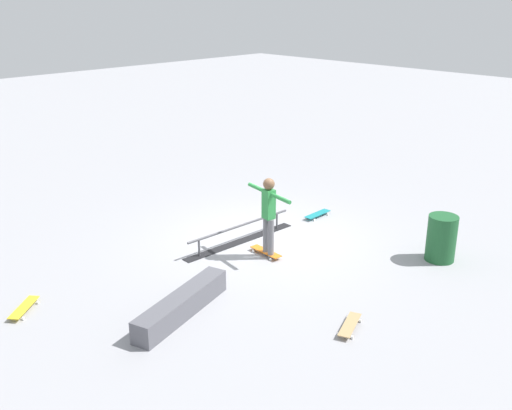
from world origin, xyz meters
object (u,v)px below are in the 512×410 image
(grind_rail, at_px, (240,234))
(skateboard_main, at_px, (266,252))
(loose_skateboard_teal, at_px, (318,214))
(trash_bin, at_px, (441,238))
(skater_main, at_px, (269,212))
(loose_skateboard_natural, at_px, (350,325))
(skate_ledge, at_px, (182,305))
(loose_skateboard_yellow, at_px, (24,307))

(grind_rail, bearing_deg, skateboard_main, 86.39)
(loose_skateboard_teal, distance_m, trash_bin, 3.37)
(grind_rail, distance_m, skater_main, 1.29)
(grind_rail, bearing_deg, loose_skateboard_natural, 75.53)
(grind_rail, distance_m, loose_skateboard_natural, 4.05)
(grind_rail, bearing_deg, loose_skateboard_teal, 176.74)
(grind_rail, height_order, skate_ledge, grind_rail)
(skate_ledge, xyz_separation_m, skater_main, (-2.74, -0.60, 0.80))
(loose_skateboard_teal, bearing_deg, skater_main, 14.99)
(loose_skateboard_yellow, height_order, loose_skateboard_natural, same)
(skate_ledge, xyz_separation_m, trash_bin, (-5.16, 2.00, 0.28))
(skater_main, height_order, skateboard_main, skater_main)
(skate_ledge, height_order, skater_main, skater_main)
(skateboard_main, height_order, loose_skateboard_yellow, same)
(skateboard_main, bearing_deg, trash_bin, 45.10)
(skate_ledge, bearing_deg, skateboard_main, -165.89)
(grind_rail, height_order, skateboard_main, grind_rail)
(skater_main, relative_size, trash_bin, 1.78)
(skate_ledge, relative_size, loose_skateboard_teal, 2.83)
(skateboard_main, distance_m, loose_skateboard_teal, 2.58)
(skate_ledge, distance_m, skater_main, 2.92)
(skateboard_main, height_order, trash_bin, trash_bin)
(loose_skateboard_natural, bearing_deg, loose_skateboard_teal, 23.60)
(grind_rail, relative_size, skater_main, 1.75)
(loose_skateboard_natural, bearing_deg, loose_skateboard_yellow, 107.55)
(loose_skateboard_yellow, distance_m, loose_skateboard_natural, 5.61)
(loose_skateboard_natural, bearing_deg, trash_bin, -17.11)
(loose_skateboard_yellow, relative_size, loose_skateboard_natural, 0.91)
(skater_main, xyz_separation_m, loose_skateboard_yellow, (4.62, -1.44, -0.93))
(grind_rail, xyz_separation_m, skate_ledge, (2.86, 1.58, 0.02))
(loose_skateboard_yellow, distance_m, trash_bin, 8.12)
(grind_rail, distance_m, skate_ledge, 3.27)
(skater_main, xyz_separation_m, loose_skateboard_natural, (1.05, 2.89, -0.93))
(skate_ledge, relative_size, loose_skateboard_yellow, 3.05)
(grind_rail, relative_size, skate_ledge, 1.32)
(loose_skateboard_teal, bearing_deg, skate_ledge, 12.76)
(skater_main, bearing_deg, loose_skateboard_teal, -63.48)
(skate_ledge, relative_size, skateboard_main, 2.81)
(skate_ledge, height_order, loose_skateboard_yellow, skate_ledge)
(trash_bin, bearing_deg, grind_rail, -57.27)
(skater_main, bearing_deg, skateboard_main, -5.26)
(skater_main, distance_m, loose_skateboard_natural, 3.21)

